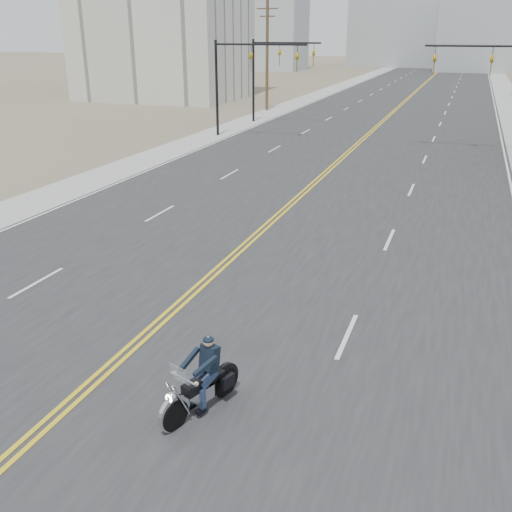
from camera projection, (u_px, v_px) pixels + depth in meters
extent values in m
plane|color=#776D56|center=(96.00, 381.00, 13.07)|extent=(400.00, 400.00, 0.00)
cube|color=#303033|center=(412.00, 95.00, 74.27)|extent=(20.00, 200.00, 0.01)
cube|color=#A5A5A0|center=(326.00, 92.00, 77.96)|extent=(3.00, 200.00, 0.01)
cube|color=#A5A5A0|center=(508.00, 98.00, 70.59)|extent=(3.00, 200.00, 0.01)
cylinder|color=black|center=(217.00, 89.00, 43.30)|extent=(0.20, 0.20, 7.00)
cylinder|color=black|center=(260.00, 44.00, 41.02)|extent=(7.00, 0.14, 0.14)
imported|color=#BF8C0C|center=(251.00, 54.00, 41.48)|extent=(0.21, 0.26, 1.30)
imported|color=#BF8C0C|center=(297.00, 54.00, 40.36)|extent=(0.21, 0.26, 1.30)
cylinder|color=black|center=(482.00, 46.00, 36.21)|extent=(7.00, 0.14, 0.14)
imported|color=#BF8C0C|center=(492.00, 57.00, 36.22)|extent=(0.21, 0.26, 1.30)
imported|color=#BF8C0C|center=(435.00, 56.00, 37.34)|extent=(0.21, 0.26, 1.30)
cylinder|color=black|center=(253.00, 81.00, 50.30)|extent=(0.20, 0.20, 7.00)
cylinder|color=black|center=(287.00, 43.00, 48.17)|extent=(6.00, 0.14, 0.14)
imported|color=#BF8C0C|center=(280.00, 51.00, 48.60)|extent=(0.21, 0.26, 1.30)
imported|color=#BF8C0C|center=(314.00, 51.00, 47.64)|extent=(0.21, 0.26, 1.30)
cylinder|color=brown|center=(267.00, 57.00, 57.14)|extent=(0.30, 0.30, 10.50)
cube|color=brown|center=(267.00, 9.00, 55.52)|extent=(2.20, 0.12, 0.12)
cube|color=brown|center=(267.00, 16.00, 55.77)|extent=(1.60, 0.12, 0.12)
cube|color=#B7BCC6|center=(270.00, 15.00, 120.84)|extent=(14.00, 12.00, 22.00)
cube|color=#ADB2B7|center=(483.00, 36.00, 117.25)|extent=(18.00, 14.00, 14.00)
cube|color=#ADB2B7|center=(397.00, 8.00, 134.59)|extent=(20.00, 15.00, 26.00)
cube|color=#ADB2B7|center=(232.00, 31.00, 139.86)|extent=(12.00, 12.00, 16.00)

